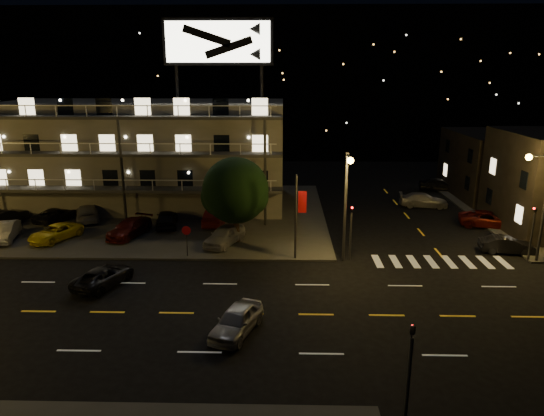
{
  "coord_description": "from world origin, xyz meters",
  "views": [
    {
      "loc": [
        4.07,
        -24.95,
        13.29
      ],
      "look_at": [
        3.3,
        8.0,
        4.05
      ],
      "focal_mm": 32.0,
      "sensor_mm": 36.0,
      "label": 1
    }
  ],
  "objects_px": {
    "lot_car_4": "(225,235)",
    "lot_car_7": "(87,213)",
    "lot_car_2": "(55,233)",
    "side_car_0": "(507,245)",
    "road_car_east": "(237,320)",
    "road_car_west": "(104,276)",
    "tree": "(235,192)"
  },
  "relations": [
    {
      "from": "lot_car_4",
      "to": "lot_car_7",
      "type": "height_order",
      "value": "lot_car_4"
    },
    {
      "from": "lot_car_2",
      "to": "side_car_0",
      "type": "xyz_separation_m",
      "value": [
        35.51,
        -1.77,
        -0.12
      ]
    },
    {
      "from": "road_car_east",
      "to": "lot_car_4",
      "type": "bearing_deg",
      "value": 119.04
    },
    {
      "from": "lot_car_4",
      "to": "road_car_west",
      "type": "height_order",
      "value": "lot_car_4"
    },
    {
      "from": "tree",
      "to": "lot_car_2",
      "type": "relative_size",
      "value": 1.53
    },
    {
      "from": "side_car_0",
      "to": "road_car_west",
      "type": "distance_m",
      "value": 29.32
    },
    {
      "from": "tree",
      "to": "side_car_0",
      "type": "bearing_deg",
      "value": -4.82
    },
    {
      "from": "road_car_east",
      "to": "tree",
      "type": "bearing_deg",
      "value": 115.27
    },
    {
      "from": "lot_car_4",
      "to": "road_car_west",
      "type": "distance_m",
      "value": 10.24
    },
    {
      "from": "tree",
      "to": "side_car_0",
      "type": "relative_size",
      "value": 1.74
    },
    {
      "from": "tree",
      "to": "road_car_east",
      "type": "height_order",
      "value": "tree"
    },
    {
      "from": "tree",
      "to": "lot_car_2",
      "type": "bearing_deg",
      "value": 179.96
    },
    {
      "from": "lot_car_2",
      "to": "lot_car_4",
      "type": "height_order",
      "value": "lot_car_4"
    },
    {
      "from": "road_car_east",
      "to": "lot_car_7",
      "type": "bearing_deg",
      "value": 148.32
    },
    {
      "from": "lot_car_7",
      "to": "side_car_0",
      "type": "bearing_deg",
      "value": 145.48
    },
    {
      "from": "tree",
      "to": "lot_car_7",
      "type": "distance_m",
      "value": 15.65
    },
    {
      "from": "lot_car_4",
      "to": "road_car_east",
      "type": "distance_m",
      "value": 13.43
    },
    {
      "from": "side_car_0",
      "to": "road_car_east",
      "type": "relative_size",
      "value": 0.94
    },
    {
      "from": "lot_car_2",
      "to": "side_car_0",
      "type": "bearing_deg",
      "value": 21.11
    },
    {
      "from": "tree",
      "to": "lot_car_7",
      "type": "height_order",
      "value": "tree"
    },
    {
      "from": "side_car_0",
      "to": "lot_car_2",
      "type": "bearing_deg",
      "value": 95.16
    },
    {
      "from": "lot_car_2",
      "to": "lot_car_7",
      "type": "bearing_deg",
      "value": 109.45
    },
    {
      "from": "lot_car_2",
      "to": "road_car_west",
      "type": "xyz_separation_m",
      "value": [
        6.91,
        -8.25,
        -0.15
      ]
    },
    {
      "from": "lot_car_2",
      "to": "lot_car_4",
      "type": "distance_m",
      "value": 13.88
    },
    {
      "from": "side_car_0",
      "to": "road_car_east",
      "type": "distance_m",
      "value": 22.97
    },
    {
      "from": "tree",
      "to": "lot_car_4",
      "type": "height_order",
      "value": "tree"
    },
    {
      "from": "road_car_east",
      "to": "road_car_west",
      "type": "xyz_separation_m",
      "value": [
        -9.13,
        5.73,
        -0.09
      ]
    },
    {
      "from": "tree",
      "to": "lot_car_2",
      "type": "xyz_separation_m",
      "value": [
        -14.68,
        0.01,
        -3.45
      ]
    },
    {
      "from": "lot_car_2",
      "to": "lot_car_7",
      "type": "distance_m",
      "value": 5.56
    },
    {
      "from": "lot_car_4",
      "to": "road_car_west",
      "type": "xyz_separation_m",
      "value": [
        -6.94,
        -7.52,
        -0.29
      ]
    },
    {
      "from": "road_car_east",
      "to": "road_car_west",
      "type": "height_order",
      "value": "road_car_east"
    },
    {
      "from": "lot_car_2",
      "to": "road_car_west",
      "type": "distance_m",
      "value": 10.76
    }
  ]
}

